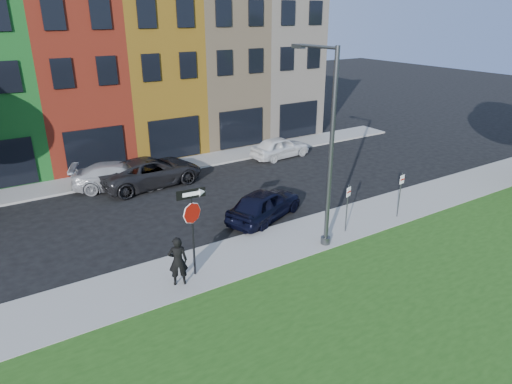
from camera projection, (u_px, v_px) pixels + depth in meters
ground at (347, 271)px, 17.26m from camera, size 120.00×120.00×0.00m
sidewalk_near at (334, 227)px, 20.58m from camera, size 40.00×3.00×0.12m
sidewalk_far at (138, 173)px, 27.48m from camera, size 40.00×2.40×0.12m
rowhouse_block at (107, 77)px, 30.74m from camera, size 30.00×10.12×10.00m
stop_sign at (192, 215)px, 15.93m from camera, size 1.05×0.15×3.37m
man at (178, 261)px, 15.88m from camera, size 0.96×0.87×1.85m
sedan_near at (264, 204)px, 21.30m from camera, size 4.79×5.56×1.48m
parked_car_silver at (119, 176)px, 24.99m from camera, size 5.31×6.34×1.45m
parked_car_dark at (151, 172)px, 25.42m from camera, size 3.52×6.13×1.59m
parked_car_white at (280, 147)px, 30.28m from camera, size 2.31×4.41×1.41m
street_lamp at (327, 150)px, 17.70m from camera, size 0.48×2.58×7.90m
parking_sign_a at (348, 203)px, 19.57m from camera, size 0.31×0.13×2.18m
parking_sign_b at (400, 190)px, 21.00m from camera, size 0.32×0.10×2.17m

